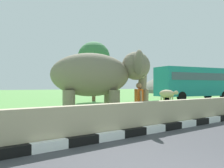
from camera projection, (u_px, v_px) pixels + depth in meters
The scene contains 8 objects.
striped_curb at pixel (67, 143), 5.94m from camera, with size 16.20×0.20×0.24m.
barrier_parapet at pixel (130, 119), 7.64m from camera, with size 28.00×0.36×1.00m, color tan.
elephant at pixel (100, 76), 9.67m from camera, with size 4.01×3.30×2.93m.
person_handler at pixel (139, 101), 9.87m from camera, with size 0.39×0.64×1.66m.
bus_teal at pixel (196, 81), 26.61m from camera, with size 9.72×4.53×3.50m.
cow_near at pixel (167, 94), 20.74m from camera, with size 0.67×1.90×1.23m.
tree_distant at pixel (94, 58), 25.14m from camera, with size 3.35×3.35×6.12m.
hill_east at pixel (202, 92), 63.95m from camera, with size 35.77×28.62×10.94m.
Camera 1 is at (-3.19, -1.68, 1.50)m, focal length 39.23 mm.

